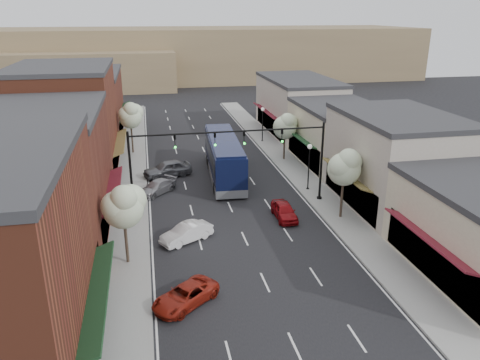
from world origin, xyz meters
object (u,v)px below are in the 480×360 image
signal_mast_left (160,159)px  parked_car_d (167,169)px  parked_car_a (185,296)px  parked_car_c (157,187)px  lamp_post_far (263,119)px  tree_left_near (124,205)px  signal_mast_right (295,151)px  tree_right_far (285,125)px  red_hatchback (284,211)px  tree_right_near (345,166)px  parked_car_b (187,233)px  lamp_post_near (309,159)px  coach_bus (224,157)px  tree_left_far (131,115)px

signal_mast_left → parked_car_d: bearing=84.6°
parked_car_a → parked_car_c: parked_car_c is taller
lamp_post_far → tree_left_near: bearing=-119.8°
signal_mast_right → parked_car_a: bearing=-128.5°
tree_left_near → tree_right_far: bearing=50.3°
signal_mast_left → tree_left_near: size_ratio=1.44×
signal_mast_left → red_hatchback: size_ratio=2.16×
parked_car_a → tree_right_far: bearing=112.8°
tree_right_near → parked_car_b: bearing=-173.3°
lamp_post_near → parked_car_d: size_ratio=0.92×
lamp_post_far → red_hatchback: 23.54m
lamp_post_far → tree_right_far: bearing=-86.1°
tree_left_near → red_hatchback: tree_left_near is taller
parked_car_c → coach_bus: bearing=70.8°
tree_right_near → parked_car_d: tree_right_near is taller
coach_bus → parked_car_d: (-5.57, 1.19, -1.25)m
parked_car_c → lamp_post_near: bearing=36.6°
tree_right_far → red_hatchback: 16.04m
red_hatchback → parked_car_b: (-8.05, -2.44, 0.00)m
tree_left_near → coach_bus: size_ratio=0.43×
tree_right_near → parked_car_d: size_ratio=1.23×
tree_left_far → tree_right_far: bearing=-19.9°
tree_left_near → parked_car_a: tree_left_near is taller
tree_right_far → tree_left_near: 25.99m
tree_right_near → tree_left_far: size_ratio=0.97×
tree_left_near → lamp_post_far: (16.05, 28.06, -1.22)m
parked_car_c → parked_car_a: bearing=-42.0°
tree_left_far → parked_car_a: 31.69m
tree_right_far → lamp_post_near: tree_right_far is taller
lamp_post_near → parked_car_c: size_ratio=1.07×
signal_mast_right → tree_right_far: 12.27m
signal_mast_left → parked_car_b: size_ratio=2.09×
parked_car_d → tree_left_near: bearing=-28.2°
tree_right_near → tree_left_far: (-16.60, 22.00, 0.15)m
red_hatchback → lamp_post_near: bearing=55.1°
tree_right_far → lamp_post_near: 9.51m
lamp_post_far → parked_car_c: bearing=-131.6°
tree_right_near → red_hatchback: bearing=167.8°
lamp_post_near → parked_car_c: lamp_post_near is taller
tree_right_near → tree_left_far: 27.56m
red_hatchback → parked_car_d: parked_car_d is taller
parked_car_d → parked_car_b: bearing=-14.4°
tree_left_near → parked_car_b: bearing=32.0°
signal_mast_right → tree_left_far: (-13.87, 17.95, -0.02)m
signal_mast_right → parked_car_b: size_ratio=2.09×
tree_right_near → coach_bus: bearing=122.5°
parked_car_c → tree_right_far: bearing=72.3°
signal_mast_right → signal_mast_left: size_ratio=1.00×
lamp_post_near → coach_bus: (-7.00, 5.28, -0.94)m
signal_mast_right → lamp_post_far: bearing=83.8°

